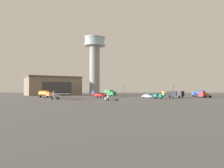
% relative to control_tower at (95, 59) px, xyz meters
% --- Properties ---
extents(ground_plane, '(400.00, 400.00, 0.00)m').
position_rel_control_tower_xyz_m(ground_plane, '(14.61, -63.69, -22.25)').
color(ground_plane, '#60605E').
extents(control_tower, '(13.01, 13.01, 39.54)m').
position_rel_control_tower_xyz_m(control_tower, '(0.00, 0.00, 0.00)').
color(control_tower, gray).
rests_on(control_tower, ground_plane).
extents(hangar, '(36.43, 31.82, 11.56)m').
position_rel_control_tower_xyz_m(hangar, '(-25.82, 1.12, -16.45)').
color(hangar, '#7A6B56').
rests_on(hangar, ground_plane).
extents(airplane_red, '(7.42, 9.08, 2.91)m').
position_rel_control_tower_xyz_m(airplane_red, '(6.04, -43.95, -20.89)').
color(airplane_red, red).
rests_on(airplane_red, ground_plane).
extents(airplane_silver, '(10.03, 7.87, 2.95)m').
position_rel_control_tower_xyz_m(airplane_silver, '(-7.71, -58.59, -20.87)').
color(airplane_silver, '#B7BABF').
rests_on(airplane_silver, ground_plane).
extents(airplane_teal, '(9.14, 7.22, 2.75)m').
position_rel_control_tower_xyz_m(airplane_teal, '(28.35, -53.14, -20.97)').
color(airplane_teal, teal).
rests_on(airplane_teal, ground_plane).
extents(truck_box_green, '(6.31, 6.67, 3.22)m').
position_rel_control_tower_xyz_m(truck_box_green, '(9.89, -25.25, -20.49)').
color(truck_box_green, '#38383D').
rests_on(truck_box_green, ground_plane).
extents(truck_box_black, '(6.40, 7.01, 2.81)m').
position_rel_control_tower_xyz_m(truck_box_black, '(38.34, -39.22, -20.64)').
color(truck_box_black, '#38383D').
rests_on(truck_box_black, ground_plane).
extents(truck_fuel_tanker_orange, '(6.93, 5.57, 2.97)m').
position_rel_control_tower_xyz_m(truck_fuel_tanker_orange, '(-16.85, -41.25, -20.61)').
color(truck_fuel_tanker_orange, '#38383D').
rests_on(truck_fuel_tanker_orange, ground_plane).
extents(truck_flatbed_red, '(6.07, 4.92, 2.53)m').
position_rel_control_tower_xyz_m(truck_flatbed_red, '(48.86, -42.88, -21.02)').
color(truck_flatbed_red, '#38383D').
rests_on(truck_flatbed_red, ground_plane).
extents(truck_fuel_tanker_blue, '(5.08, 6.26, 2.99)m').
position_rel_control_tower_xyz_m(truck_fuel_tanker_blue, '(52.13, -29.15, -20.60)').
color(truck_fuel_tanker_blue, '#38383D').
rests_on(truck_fuel_tanker_blue, ground_plane).
extents(car_silver, '(4.74, 3.01, 1.37)m').
position_rel_control_tower_xyz_m(car_silver, '(11.54, -64.84, -21.51)').
color(car_silver, '#B7BABF').
rests_on(car_silver, ground_plane).
extents(car_white, '(4.56, 4.36, 1.37)m').
position_rel_control_tower_xyz_m(car_white, '(25.92, -42.65, -21.51)').
color(car_white, white).
rests_on(car_white, ground_plane).
extents(light_post_west, '(0.44, 0.44, 7.74)m').
position_rel_control_tower_xyz_m(light_post_west, '(43.86, -15.57, -17.57)').
color(light_post_west, '#38383D').
rests_on(light_post_west, ground_plane).
extents(light_post_east, '(0.44, 0.44, 7.92)m').
position_rel_control_tower_xyz_m(light_post_east, '(17.28, -13.73, -17.48)').
color(light_post_east, '#38383D').
rests_on(light_post_east, ground_plane).
extents(traffic_cone_near_left, '(0.36, 0.36, 0.66)m').
position_rel_control_tower_xyz_m(traffic_cone_near_left, '(-0.95, -65.14, -21.93)').
color(traffic_cone_near_left, black).
rests_on(traffic_cone_near_left, ground_plane).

